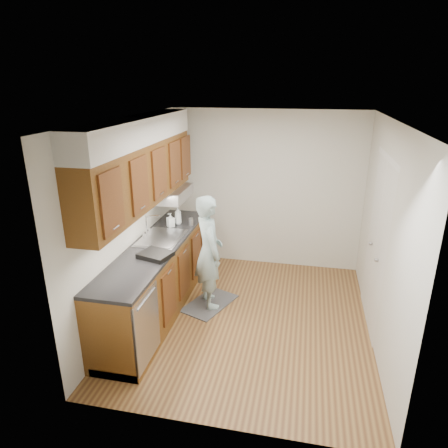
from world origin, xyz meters
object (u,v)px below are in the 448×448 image
(person, at_px, (209,245))
(soap_bottle_a, at_px, (178,215))
(steel_can, at_px, (191,222))
(dish_rack, at_px, (156,255))
(soap_bottle_b, at_px, (171,220))

(person, height_order, soap_bottle_a, person)
(soap_bottle_a, distance_m, steel_can, 0.22)
(person, relative_size, steel_can, 15.90)
(steel_can, xyz_separation_m, dish_rack, (-0.10, -1.13, -0.03))
(soap_bottle_a, height_order, dish_rack, soap_bottle_a)
(person, relative_size, dish_rack, 4.89)
(soap_bottle_b, xyz_separation_m, steel_can, (0.27, 0.11, -0.05))
(person, distance_m, soap_bottle_a, 0.81)
(steel_can, height_order, dish_rack, steel_can)
(soap_bottle_a, height_order, soap_bottle_b, soap_bottle_a)
(soap_bottle_a, xyz_separation_m, steel_can, (0.20, -0.03, -0.08))
(steel_can, bearing_deg, person, -52.73)
(soap_bottle_b, distance_m, steel_can, 0.29)
(person, distance_m, steel_can, 0.65)
(soap_bottle_b, bearing_deg, steel_can, 21.72)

